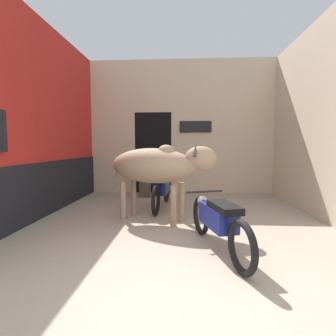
{
  "coord_description": "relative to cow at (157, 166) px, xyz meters",
  "views": [
    {
      "loc": [
        0.1,
        -2.45,
        1.44
      ],
      "look_at": [
        -0.21,
        2.42,
        1.01
      ],
      "focal_mm": 28.0,
      "sensor_mm": 36.0,
      "label": 1
    }
  ],
  "objects": [
    {
      "name": "wall_left_shopfront",
      "position": [
        -2.4,
        0.28,
        0.85
      ],
      "size": [
        0.25,
        5.38,
        3.94
      ],
      "color": "red",
      "rests_on": "ground_plane"
    },
    {
      "name": "plastic_stool",
      "position": [
        -0.26,
        2.59,
        -0.82
      ],
      "size": [
        0.34,
        0.34,
        0.42
      ],
      "color": "beige",
      "rests_on": "ground_plane"
    },
    {
      "name": "wall_back_with_doorway",
      "position": [
        0.12,
        3.22,
        0.67
      ],
      "size": [
        5.43,
        0.93,
        3.94
      ],
      "color": "beige",
      "rests_on": "ground_plane"
    },
    {
      "name": "motorcycle_near",
      "position": [
        0.96,
        -1.35,
        -0.63
      ],
      "size": [
        0.74,
        1.92,
        0.74
      ],
      "color": "black",
      "rests_on": "ground_plane"
    },
    {
      "name": "wall_right_with_door",
      "position": [
        3.2,
        0.24,
        0.89
      ],
      "size": [
        0.22,
        5.38,
        3.94
      ],
      "color": "beige",
      "rests_on": "ground_plane"
    },
    {
      "name": "ground_plane",
      "position": [
        0.4,
        -2.41,
        -1.05
      ],
      "size": [
        30.0,
        30.0,
        0.0
      ],
      "primitive_type": "plane",
      "color": "tan"
    },
    {
      "name": "shopkeeper_seated",
      "position": [
        -0.58,
        2.35,
        -0.45
      ],
      "size": [
        0.44,
        0.33,
        1.15
      ],
      "color": "brown",
      "rests_on": "ground_plane"
    },
    {
      "name": "motorcycle_far",
      "position": [
        -0.01,
        1.07,
        -0.62
      ],
      "size": [
        0.58,
        2.01,
        0.75
      ],
      "color": "black",
      "rests_on": "ground_plane"
    },
    {
      "name": "cow",
      "position": [
        0.0,
        0.0,
        0.0
      ],
      "size": [
        2.15,
        1.26,
        1.5
      ],
      "color": "tan",
      "rests_on": "ground_plane"
    }
  ]
}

